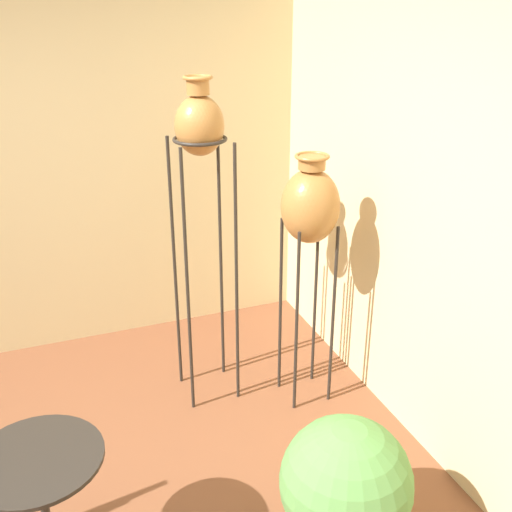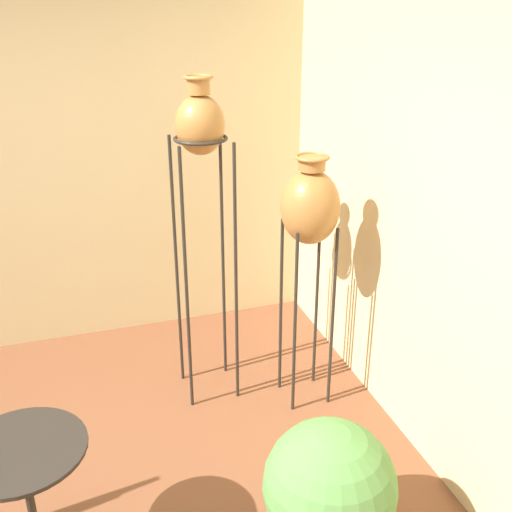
{
  "view_description": "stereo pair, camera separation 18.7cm",
  "coord_description": "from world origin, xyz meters",
  "px_view_note": "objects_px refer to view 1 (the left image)",
  "views": [
    {
      "loc": [
        0.19,
        -2.06,
        2.37
      ],
      "look_at": [
        1.37,
        0.98,
        0.96
      ],
      "focal_mm": 42.0,
      "sensor_mm": 36.0,
      "label": 1
    },
    {
      "loc": [
        0.37,
        -2.12,
        2.37
      ],
      "look_at": [
        1.37,
        0.98,
        0.96
      ],
      "focal_mm": 42.0,
      "sensor_mm": 36.0,
      "label": 2
    }
  ],
  "objects_px": {
    "vase_stand_tall": "(200,138)",
    "potted_plant": "(345,488)",
    "side_table": "(42,495)",
    "vase_stand_medium": "(310,209)"
  },
  "relations": [
    {
      "from": "vase_stand_tall",
      "to": "vase_stand_medium",
      "type": "height_order",
      "value": "vase_stand_tall"
    },
    {
      "from": "vase_stand_medium",
      "to": "potted_plant",
      "type": "distance_m",
      "value": 1.51
    },
    {
      "from": "vase_stand_tall",
      "to": "potted_plant",
      "type": "height_order",
      "value": "vase_stand_tall"
    },
    {
      "from": "side_table",
      "to": "potted_plant",
      "type": "relative_size",
      "value": 0.98
    },
    {
      "from": "vase_stand_tall",
      "to": "potted_plant",
      "type": "relative_size",
      "value": 2.74
    },
    {
      "from": "vase_stand_tall",
      "to": "side_table",
      "type": "height_order",
      "value": "vase_stand_tall"
    },
    {
      "from": "vase_stand_medium",
      "to": "vase_stand_tall",
      "type": "bearing_deg",
      "value": 154.69
    },
    {
      "from": "potted_plant",
      "to": "vase_stand_medium",
      "type": "bearing_deg",
      "value": 72.59
    },
    {
      "from": "vase_stand_medium",
      "to": "side_table",
      "type": "relative_size",
      "value": 2.21
    },
    {
      "from": "side_table",
      "to": "potted_plant",
      "type": "bearing_deg",
      "value": -14.01
    }
  ]
}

